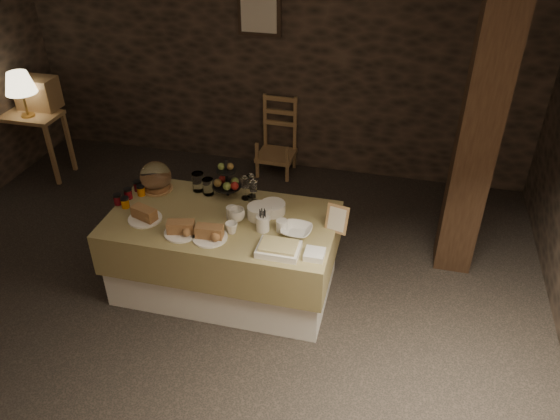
% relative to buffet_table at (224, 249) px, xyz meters
% --- Properties ---
extents(ground_plane, '(5.50, 5.00, 0.01)m').
position_rel_buffet_table_xyz_m(ground_plane, '(-0.13, -0.29, -0.40)').
color(ground_plane, black).
rests_on(ground_plane, ground).
extents(room_shell, '(5.52, 5.02, 2.60)m').
position_rel_buffet_table_xyz_m(room_shell, '(-0.13, -0.29, 1.16)').
color(room_shell, black).
rests_on(room_shell, ground).
extents(buffet_table, '(1.76, 0.94, 0.70)m').
position_rel_buffet_table_xyz_m(buffet_table, '(0.00, 0.00, 0.00)').
color(buffet_table, silver).
rests_on(buffet_table, ground_plane).
extents(console_table, '(0.68, 0.39, 0.73)m').
position_rel_buffet_table_xyz_m(console_table, '(-2.63, 1.33, 0.20)').
color(console_table, '#9A653B').
rests_on(console_table, ground_plane).
extents(table_lamp, '(0.32, 0.32, 0.48)m').
position_rel_buffet_table_xyz_m(table_lamp, '(-2.58, 1.28, 0.68)').
color(table_lamp, '#B18A41').
rests_on(table_lamp, console_table).
extents(wine_rack, '(0.42, 0.26, 0.34)m').
position_rel_buffet_table_xyz_m(wine_rack, '(-2.58, 1.51, 0.50)').
color(wine_rack, '#9A653B').
rests_on(wine_rack, console_table).
extents(chair, '(0.41, 0.39, 0.67)m').
position_rel_buffet_table_xyz_m(chair, '(-0.07, 2.05, -0.02)').
color(chair, '#9A653B').
rests_on(chair, ground_plane).
extents(timber_column, '(0.30, 0.30, 2.60)m').
position_rel_buffet_table_xyz_m(timber_column, '(1.84, 0.81, 0.90)').
color(timber_column, black).
rests_on(timber_column, ground_plane).
extents(framed_picture, '(0.45, 0.04, 0.55)m').
position_rel_buffet_table_xyz_m(framed_picture, '(-0.28, 2.18, 1.35)').
color(framed_picture, black).
rests_on(framed_picture, room_shell).
extents(plate_stack_a, '(0.19, 0.19, 0.10)m').
position_rel_buffet_table_xyz_m(plate_stack_a, '(0.28, 0.09, 0.35)').
color(plate_stack_a, white).
rests_on(plate_stack_a, buffet_table).
extents(plate_stack_b, '(0.20, 0.20, 0.08)m').
position_rel_buffet_table_xyz_m(plate_stack_b, '(0.37, 0.17, 0.34)').
color(plate_stack_b, white).
rests_on(plate_stack_b, buffet_table).
extents(cutlery_holder, '(0.10, 0.10, 0.12)m').
position_rel_buffet_table_xyz_m(cutlery_holder, '(0.35, -0.07, 0.36)').
color(cutlery_holder, white).
rests_on(cutlery_holder, buffet_table).
extents(cup_a, '(0.17, 0.17, 0.10)m').
position_rel_buffet_table_xyz_m(cup_a, '(0.12, 0.00, 0.35)').
color(cup_a, white).
rests_on(cup_a, buffet_table).
extents(cup_b, '(0.12, 0.12, 0.09)m').
position_rel_buffet_table_xyz_m(cup_b, '(0.14, -0.16, 0.34)').
color(cup_b, white).
rests_on(cup_b, buffet_table).
extents(mug_c, '(0.09, 0.09, 0.09)m').
position_rel_buffet_table_xyz_m(mug_c, '(0.08, 0.03, 0.34)').
color(mug_c, white).
rests_on(mug_c, buffet_table).
extents(mug_d, '(0.08, 0.08, 0.09)m').
position_rel_buffet_table_xyz_m(mug_d, '(0.49, -0.04, 0.34)').
color(mug_d, white).
rests_on(mug_d, buffet_table).
extents(bowl, '(0.25, 0.25, 0.06)m').
position_rel_buffet_table_xyz_m(bowl, '(0.61, -0.06, 0.32)').
color(bowl, white).
rests_on(bowl, buffet_table).
extents(cake_dome, '(0.26, 0.26, 0.26)m').
position_rel_buffet_table_xyz_m(cake_dome, '(-0.66, 0.29, 0.40)').
color(cake_dome, '#9A653B').
rests_on(cake_dome, buffet_table).
extents(fruit_stand, '(0.23, 0.23, 0.33)m').
position_rel_buffet_table_xyz_m(fruit_stand, '(-0.06, 0.33, 0.43)').
color(fruit_stand, black).
rests_on(fruit_stand, buffet_table).
extents(bread_platter_left, '(0.26, 0.26, 0.11)m').
position_rel_buffet_table_xyz_m(bread_platter_left, '(-0.56, -0.15, 0.34)').
color(bread_platter_left, white).
rests_on(bread_platter_left, buffet_table).
extents(bread_platter_center, '(0.26, 0.26, 0.11)m').
position_rel_buffet_table_xyz_m(bread_platter_center, '(-0.22, -0.26, 0.34)').
color(bread_platter_center, white).
rests_on(bread_platter_center, buffet_table).
extents(bread_platter_right, '(0.26, 0.26, 0.11)m').
position_rel_buffet_table_xyz_m(bread_platter_right, '(0.00, -0.26, 0.34)').
color(bread_platter_right, white).
rests_on(bread_platter_right, buffet_table).
extents(jam_jars, '(0.18, 0.32, 0.07)m').
position_rel_buffet_table_xyz_m(jam_jars, '(-0.81, 0.09, 0.33)').
color(jam_jars, '#5F0B14').
rests_on(jam_jars, buffet_table).
extents(tart_dish, '(0.30, 0.22, 0.07)m').
position_rel_buffet_table_xyz_m(tart_dish, '(0.53, -0.31, 0.33)').
color(tart_dish, white).
rests_on(tart_dish, buffet_table).
extents(square_dish, '(0.14, 0.14, 0.04)m').
position_rel_buffet_table_xyz_m(square_dish, '(0.79, -0.30, 0.32)').
color(square_dish, white).
rests_on(square_dish, buffet_table).
extents(menu_frame, '(0.18, 0.11, 0.22)m').
position_rel_buffet_table_xyz_m(menu_frame, '(0.88, 0.08, 0.39)').
color(menu_frame, '#9A653B').
rests_on(menu_frame, buffet_table).
extents(storage_jar_a, '(0.10, 0.10, 0.16)m').
position_rel_buffet_table_xyz_m(storage_jar_a, '(-0.32, 0.35, 0.38)').
color(storage_jar_a, white).
rests_on(storage_jar_a, buffet_table).
extents(storage_jar_b, '(0.09, 0.09, 0.14)m').
position_rel_buffet_table_xyz_m(storage_jar_b, '(-0.22, 0.32, 0.37)').
color(storage_jar_b, white).
rests_on(storage_jar_b, buffet_table).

